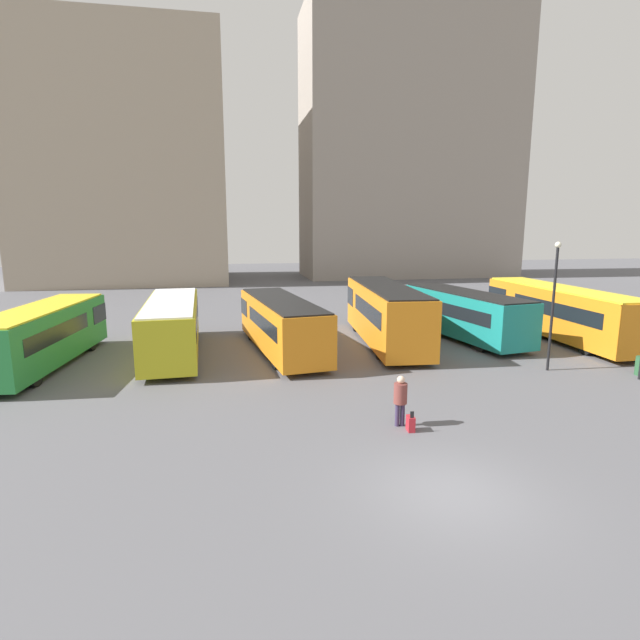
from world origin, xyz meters
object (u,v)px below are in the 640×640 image
at_px(bus_3, 385,312).
at_px(suitcase, 411,423).
at_px(bus_5, 559,310).
at_px(traveler, 400,396).
at_px(bus_1, 172,325).
at_px(bus_4, 464,313).
at_px(lamp_post_1, 554,296).
at_px(bus_2, 281,323).
at_px(bus_0, 43,334).

xyz_separation_m(bus_3, suitcase, (-3.11, -12.26, -1.54)).
distance_m(bus_3, bus_5, 10.61).
height_order(bus_3, traveler, bus_3).
xyz_separation_m(bus_1, suitcase, (8.62, -11.99, -1.29)).
relative_size(bus_4, lamp_post_1, 1.68).
height_order(bus_4, bus_5, bus_5).
height_order(bus_3, suitcase, bus_3).
bearing_deg(bus_5, bus_3, 86.84).
height_order(bus_2, bus_3, bus_3).
relative_size(bus_3, bus_4, 1.14).
bearing_deg(bus_3, lamp_post_1, -135.00).
xyz_separation_m(suitcase, lamp_post_1, (8.83, 5.47, 3.22)).
height_order(bus_1, bus_4, bus_1).
bearing_deg(lamp_post_1, bus_0, 167.47).
bearing_deg(bus_3, bus_1, 96.24).
bearing_deg(bus_3, traveler, 169.19).
xyz_separation_m(bus_1, bus_4, (16.69, 0.53, -0.01)).
height_order(bus_3, bus_5, bus_3).
height_order(bus_2, suitcase, bus_2).
bearing_deg(bus_2, bus_3, -90.19).
bearing_deg(bus_1, bus_5, -93.64).
height_order(bus_0, bus_3, bus_3).
distance_m(bus_2, bus_3, 6.13).
relative_size(traveler, lamp_post_1, 0.29).
distance_m(bus_0, bus_2, 11.52).
relative_size(bus_0, lamp_post_1, 1.73).
xyz_separation_m(bus_0, lamp_post_1, (23.28, -5.17, 1.92)).
height_order(bus_3, lamp_post_1, lamp_post_1).
bearing_deg(bus_0, traveler, -118.71).
bearing_deg(bus_5, bus_0, 92.59).
relative_size(bus_0, bus_5, 0.83).
bearing_deg(traveler, suitcase, -151.06).
height_order(bus_4, lamp_post_1, lamp_post_1).
distance_m(bus_3, suitcase, 12.74).
xyz_separation_m(bus_0, bus_1, (5.82, 1.35, -0.01)).
bearing_deg(bus_0, bus_4, -78.42).
bearing_deg(traveler, bus_1, 41.84).
relative_size(bus_2, bus_4, 1.06).
distance_m(bus_1, bus_2, 5.69).
xyz_separation_m(bus_4, lamp_post_1, (0.76, -7.05, 1.94)).
xyz_separation_m(bus_1, lamp_post_1, (17.45, -6.52, 1.93)).
bearing_deg(bus_0, bus_3, -77.91).
xyz_separation_m(bus_1, bus_3, (11.73, 0.27, 0.24)).
bearing_deg(lamp_post_1, bus_2, 153.02).
relative_size(bus_0, bus_2, 0.97).
relative_size(bus_2, lamp_post_1, 1.79).
xyz_separation_m(bus_0, bus_5, (28.14, 0.90, 0.12)).
relative_size(bus_2, bus_3, 0.93).
height_order(bus_0, bus_5, bus_5).
bearing_deg(bus_4, traveler, 136.49).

